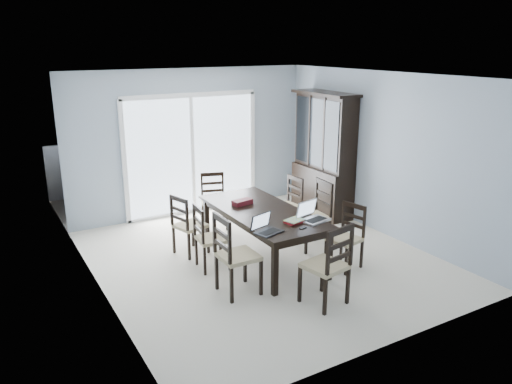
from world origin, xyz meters
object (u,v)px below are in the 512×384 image
Objects in this scene: chair_end_near at (332,257)px; laptop_silver at (315,216)px; chair_right_near at (349,229)px; chair_right_far at (290,198)px; hot_tub at (131,181)px; chair_left_near at (231,247)px; game_box at (242,202)px; chair_right_mid at (317,207)px; chair_left_far at (185,219)px; dining_table at (263,215)px; chair_end_far at (213,194)px; laptop_dark at (269,229)px; cell_phone at (303,228)px; china_hutch at (324,156)px; chair_left_mid at (206,231)px.

laptop_silver is at bearing 55.21° from chair_end_near.
chair_right_far reaches higher than chair_right_near.
chair_end_near reaches higher than chair_right_near.
chair_left_near is at bearing -90.10° from hot_tub.
laptop_silver is 1.20m from game_box.
chair_right_mid is 1.00× the size of chair_end_near.
chair_left_near is 1.41m from chair_left_far.
chair_end_far reaches higher than dining_table.
hot_tub is at bearing 103.26° from game_box.
chair_end_near is (-0.99, -2.34, 0.07)m from chair_right_far.
chair_end_near is at bearing -127.01° from laptop_silver.
chair_left_near is at bearing 74.28° from chair_right_near.
chair_right_near is 4.64m from hot_tub.
chair_left_far is 1.98m from chair_right_mid.
chair_right_near is 0.99× the size of chair_right_far.
laptop_dark is 0.47m from cell_phone.
chair_right_near reaches higher than cell_phone.
laptop_dark reaches higher than dining_table.
game_box is (-1.05, 1.15, 0.24)m from chair_right_near.
china_hutch is 1.10× the size of hot_tub.
chair_left_mid is at bearing 177.17° from chair_left_near.
chair_right_far is (1.00, 0.79, -0.12)m from dining_table.
chair_left_mid is (-0.83, 0.11, -0.11)m from dining_table.
chair_left_near is at bearing 86.82° from chair_end_far.
chair_right_near is 2.46× the size of laptop_silver.
laptop_silver is (0.39, -2.33, 0.25)m from chair_end_far.
cell_phone is (0.95, -0.17, 0.12)m from chair_left_near.
chair_right_far reaches higher than laptop_dark.
chair_end_near is 0.69m from cell_phone.
laptop_dark is at bearing 171.82° from laptop_silver.
china_hutch is 3.71m from hot_tub.
chair_left_near is at bearing -141.08° from dining_table.
chair_left_near is at bearing -124.81° from game_box.
chair_right_mid reaches higher than laptop_silver.
chair_left_mid is 1.35m from cell_phone.
chair_left_mid reaches higher than hot_tub.
china_hutch is 3.01m from chair_left_far.
laptop_dark is at bearing 155.14° from cell_phone.
hot_tub is (-0.87, 5.06, -0.17)m from chair_end_near.
china_hutch is 3.16m from laptop_dark.
hot_tub is at bearing 80.67° from laptop_dark.
chair_left_far is at bearing 87.88° from chair_right_far.
china_hutch is at bearing -36.68° from chair_right_mid.
hot_tub is at bearing 31.66° from chair_right_mid.
chair_end_near reaches higher than chair_left_far.
laptop_dark is (0.49, -0.08, 0.17)m from chair_left_near.
chair_right_near is 2.57m from chair_end_far.
chair_right_mid is (1.80, -0.09, 0.07)m from chair_left_mid.
chair_right_near is 1.58m from game_box.
chair_left_near is 1.01× the size of chair_end_near.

